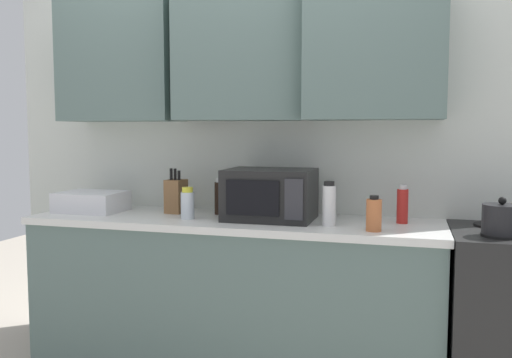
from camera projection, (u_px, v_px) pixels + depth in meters
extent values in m
cube|color=silver|center=(249.00, 146.00, 3.29)|extent=(3.19, 0.06, 2.60)
cube|color=slate|center=(121.00, 60.00, 3.28)|extent=(0.73, 0.33, 0.75)
cube|color=slate|center=(237.00, 54.00, 3.03)|extent=(0.80, 0.56, 0.75)
cube|color=slate|center=(375.00, 50.00, 2.86)|extent=(0.73, 0.33, 0.75)
cube|color=slate|center=(232.00, 299.00, 3.05)|extent=(2.29, 0.60, 0.86)
cube|color=white|center=(232.00, 221.00, 3.01)|extent=(2.32, 0.63, 0.04)
cylinder|color=black|center=(501.00, 235.00, 2.48)|extent=(0.18, 0.18, 0.01)
cylinder|color=black|center=(492.00, 225.00, 2.74)|extent=(0.18, 0.18, 0.01)
cylinder|color=black|center=(502.00, 219.00, 2.47)|extent=(0.17, 0.17, 0.14)
sphere|color=black|center=(502.00, 201.00, 2.46)|extent=(0.04, 0.04, 0.04)
cube|color=black|center=(270.00, 194.00, 2.95)|extent=(0.48, 0.36, 0.28)
cube|color=black|center=(252.00, 198.00, 2.79)|extent=(0.29, 0.01, 0.18)
cube|color=#2D2D33|center=(294.00, 200.00, 2.73)|extent=(0.10, 0.01, 0.21)
cube|color=silver|center=(92.00, 202.00, 3.25)|extent=(0.38, 0.30, 0.12)
cube|color=brown|center=(176.00, 196.00, 3.19)|extent=(0.11, 0.13, 0.20)
cylinder|color=black|center=(171.00, 174.00, 3.18)|extent=(0.02, 0.02, 0.07)
cylinder|color=black|center=(175.00, 174.00, 3.17)|extent=(0.02, 0.02, 0.07)
cylinder|color=black|center=(179.00, 175.00, 3.16)|extent=(0.02, 0.02, 0.06)
cylinder|color=white|center=(329.00, 206.00, 2.75)|extent=(0.07, 0.07, 0.21)
cylinder|color=black|center=(329.00, 184.00, 2.74)|extent=(0.05, 0.05, 0.02)
cylinder|color=red|center=(402.00, 206.00, 2.83)|extent=(0.06, 0.06, 0.18)
cylinder|color=silver|center=(403.00, 187.00, 2.82)|extent=(0.04, 0.04, 0.02)
cylinder|color=silver|center=(188.00, 205.00, 2.98)|extent=(0.08, 0.08, 0.15)
cylinder|color=yellow|center=(187.00, 190.00, 2.97)|extent=(0.06, 0.06, 0.03)
cylinder|color=#BC6638|center=(374.00, 215.00, 2.60)|extent=(0.08, 0.08, 0.16)
cylinder|color=black|center=(374.00, 197.00, 2.60)|extent=(0.04, 0.04, 0.02)
cylinder|color=black|center=(219.00, 198.00, 3.13)|extent=(0.06, 0.06, 0.19)
cylinder|color=silver|center=(219.00, 180.00, 3.12)|extent=(0.03, 0.03, 0.02)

